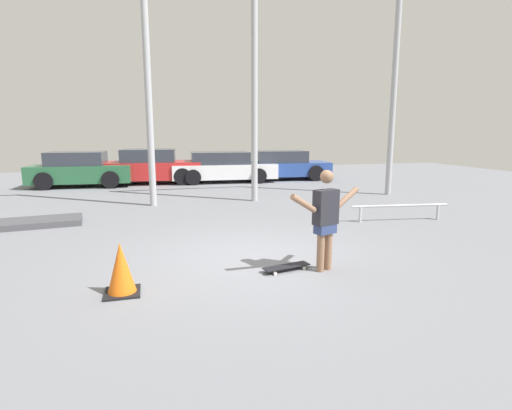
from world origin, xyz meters
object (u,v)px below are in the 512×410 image
Objects in this scene: manual_pad at (16,224)px; parked_car_blue at (283,165)px; parked_car_green at (81,170)px; skateboarder at (326,216)px; skateboard at (286,267)px; parked_car_red at (152,167)px; traffic_cone at (121,269)px; grind_rail at (400,208)px; parked_car_white at (223,167)px.

manual_pad is 0.67× the size of parked_car_blue.
skateboarder is at bearing -62.04° from parked_car_green.
skateboard is (-0.59, 0.15, -0.84)m from skateboarder.
manual_pad is 0.69× the size of parked_car_red.
traffic_cone reaches higher than manual_pad.
grind_rail is 9.38m from parked_car_white.
parked_car_green is at bearing -168.47° from parked_car_red.
grind_rail is at bearing -84.91° from parked_car_blue.
parked_car_blue is (3.45, 11.97, -0.25)m from skateboarder.
skateboard is 12.59m from parked_car_green.
traffic_cone is at bearing -155.37° from grind_rail.
parked_car_white is at bearing -170.72° from parked_car_blue.
parked_car_white reaches higher than skateboard.
parked_car_red is 0.90× the size of parked_car_white.
parked_car_red reaches higher than skateboard.
parked_car_white is 2.87m from parked_car_blue.
skateboard is 2.54m from traffic_cone.
parked_car_green is at bearing -173.42° from parked_car_blue.
skateboarder is at bearing -72.76° from parked_car_red.
grind_rail is at bearing -52.08° from parked_car_red.
skateboarder reaches higher than parked_car_green.
traffic_cone is (2.63, -4.78, 0.28)m from manual_pad.
parked_car_green is 0.96× the size of parked_car_red.
parked_car_white is (3.04, -0.32, -0.07)m from parked_car_red.
manual_pad is 7.21m from parked_car_green.
parked_car_red is at bearing 87.06° from skateboard.
grind_rail reaches higher than skateboard.
skateboarder is 12.35m from parked_car_red.
skateboarder is 12.95m from parked_car_green.
traffic_cone is at bearing -61.21° from manual_pad.
skateboarder is at bearing -100.49° from parked_car_blue.
parked_car_red is at bearing 178.23° from parked_car_white.
parked_car_red is 3.05m from parked_car_white.
parked_car_red is at bearing 9.67° from parked_car_green.
grind_rail is 3.44× the size of traffic_cone.
parked_car_red is (-1.86, 11.96, 0.65)m from skateboard.
skateboarder is at bearing 2.38° from traffic_cone.
parked_car_blue is at bearing 4.50° from parked_car_red.
grind_rail is at bearing -11.30° from manual_pad.
skateboard is at bearing -91.54° from parked_car_white.
traffic_cone is (-3.68, -11.92, -0.29)m from parked_car_white.
skateboard is 0.18× the size of parked_car_white.
parked_car_red is at bearing -175.70° from parked_car_blue.
skateboarder is 0.35× the size of parked_car_white.
traffic_cone reaches higher than grind_rail.
traffic_cone is (-2.51, -0.28, 0.29)m from skateboard.
parked_car_red is (-5.82, 9.27, 0.38)m from grind_rail.
parked_car_green is at bearing 86.43° from manual_pad.
skateboarder reaches higher than traffic_cone.
parked_car_white is (1.17, 11.64, 0.58)m from skateboard.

